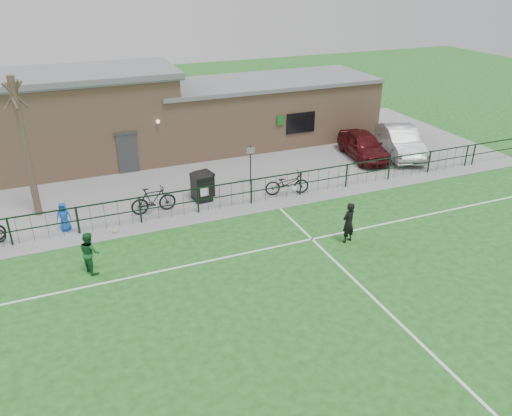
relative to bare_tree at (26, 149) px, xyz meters
name	(u,v)px	position (x,y,z in m)	size (l,w,h in m)	color
ground	(316,308)	(8.00, -10.50, -3.00)	(90.00, 90.00, 0.00)	#19551B
paving_strip	(196,166)	(8.00, 3.00, -2.99)	(34.00, 13.00, 0.02)	gray
pitch_line_touch	(232,209)	(8.00, -2.70, -3.00)	(28.00, 0.10, 0.01)	white
pitch_line_mid	(266,249)	(8.00, -6.50, -3.00)	(28.00, 0.10, 0.01)	white
pitch_line_perp	(369,294)	(10.00, -10.50, -3.00)	(0.10, 16.00, 0.01)	white
perimeter_fence	(230,195)	(8.00, -2.50, -2.40)	(28.00, 0.10, 1.20)	black
bare_tree	(26,149)	(0.00, 0.00, 0.00)	(0.30, 0.30, 6.00)	#4A382D
wheelie_bin_left	(202,188)	(7.03, -1.27, -2.40)	(0.77, 0.87, 1.17)	black
wheelie_bin_right	(204,185)	(7.28, -0.85, -2.44)	(0.71, 0.80, 1.07)	black
sign_post	(251,165)	(9.81, -0.39, -1.98)	(0.06, 0.06, 2.00)	black
car_maroon	(363,145)	(17.09, 0.73, -2.24)	(1.75, 4.35, 1.48)	#430C0F
car_silver	(401,141)	(19.31, 0.33, -2.17)	(1.71, 4.91, 1.62)	#9D9FA4
bicycle_d	(153,200)	(4.71, -1.76, -2.38)	(0.56, 1.99, 1.19)	black
bicycle_e	(287,183)	(10.94, -2.19, -2.43)	(0.73, 2.09, 1.10)	black
spectator_child	(64,217)	(1.00, -2.01, -2.36)	(0.60, 0.39, 1.23)	blue
goalkeeper_kick	(347,222)	(11.15, -7.12, -2.15)	(1.57, 2.88, 1.67)	black
outfield_player	(90,252)	(1.68, -5.57, -2.23)	(0.75, 0.58, 1.54)	#185629
ball_ground	(115,231)	(2.82, -2.99, -2.90)	(0.20, 0.20, 0.20)	white
clubhouse	(165,114)	(7.12, 6.00, -0.78)	(24.25, 5.40, 4.96)	tan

